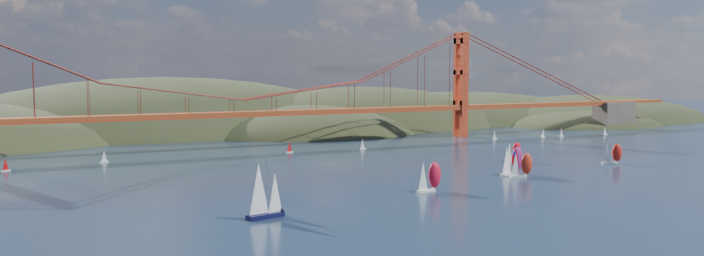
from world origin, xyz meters
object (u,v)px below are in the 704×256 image
(racer_3, at_px, (513,152))
(sloop_navy, at_px, (264,191))
(racer_0, at_px, (429,176))
(racer_1, at_px, (521,164))
(racer_2, at_px, (612,153))
(racer_rwb, at_px, (512,160))

(racer_3, bearing_deg, sloop_navy, -161.11)
(sloop_navy, relative_size, racer_3, 1.71)
(racer_0, distance_m, racer_1, 43.11)
(racer_0, height_order, racer_2, racer_0)
(racer_0, bearing_deg, sloop_navy, -174.37)
(racer_1, xyz_separation_m, racer_rwb, (0.49, 5.14, 0.78))
(sloop_navy, relative_size, racer_1, 1.64)
(racer_1, bearing_deg, racer_3, 65.86)
(racer_3, bearing_deg, racer_rwb, -135.22)
(sloop_navy, height_order, racer_0, sloop_navy)
(racer_1, height_order, racer_3, racer_1)
(sloop_navy, distance_m, racer_3, 129.75)
(racer_2, relative_size, racer_3, 0.99)
(sloop_navy, distance_m, racer_2, 152.71)
(racer_0, bearing_deg, racer_rwb, 11.54)
(racer_1, distance_m, racer_rwb, 5.23)
(racer_0, height_order, racer_rwb, racer_rwb)
(racer_3, xyz_separation_m, racer_rwb, (-21.83, -24.93, 0.98))
(racer_3, bearing_deg, racer_1, -130.59)
(racer_1, height_order, racer_rwb, racer_rwb)
(racer_2, bearing_deg, racer_0, -141.31)
(racer_rwb, bearing_deg, racer_2, 0.08)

